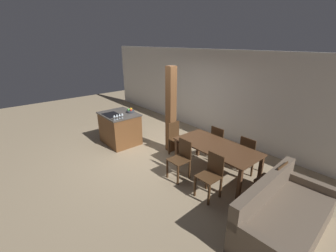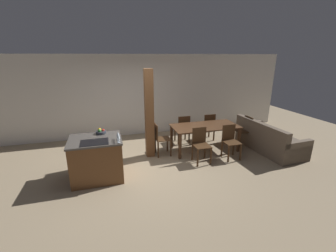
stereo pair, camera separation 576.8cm
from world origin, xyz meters
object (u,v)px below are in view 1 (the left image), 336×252
(fruit_bowl, at_px, (130,111))
(dining_table, at_px, (216,149))
(wine_glass_middle, at_px, (117,116))
(dining_chair_near_right, at_px, (211,175))
(dining_chair_head_end, at_px, (177,138))
(dining_chair_far_left, at_px, (219,142))
(kitchen_island, at_px, (120,128))
(wine_glass_far, at_px, (120,115))
(dining_chair_near_left, at_px, (181,158))
(couch, at_px, (283,217))
(wine_glass_near, at_px, (114,116))
(dining_chair_far_right, at_px, (249,153))
(dining_chair_foot_end, at_px, (272,182))
(wine_glass_end, at_px, (122,114))
(timber_post, at_px, (171,111))

(fruit_bowl, height_order, dining_table, fruit_bowl)
(fruit_bowl, xyz_separation_m, wine_glass_middle, (0.35, -0.63, 0.07))
(dining_chair_near_right, height_order, dining_chair_head_end, same)
(wine_glass_middle, xyz_separation_m, dining_chair_far_left, (2.06, 1.80, -0.58))
(kitchen_island, distance_m, fruit_bowl, 0.62)
(kitchen_island, distance_m, wine_glass_far, 0.79)
(dining_table, relative_size, dining_chair_head_end, 2.13)
(wine_glass_far, height_order, dining_chair_near_left, wine_glass_far)
(fruit_bowl, xyz_separation_m, dining_table, (2.85, 0.49, -0.34))
(kitchen_island, xyz_separation_m, dining_chair_near_right, (3.40, 0.12, 0.01))
(dining_chair_far_left, bearing_deg, fruit_bowl, 25.84)
(dining_chair_far_left, xyz_separation_m, couch, (2.21, -1.21, -0.19))
(wine_glass_near, distance_m, dining_table, 2.79)
(fruit_bowl, height_order, dining_chair_far_right, fruit_bowl)
(dining_chair_head_end, bearing_deg, dining_chair_foot_end, -90.00)
(dining_chair_near_right, distance_m, dining_chair_far_right, 1.37)
(fruit_bowl, bearing_deg, couch, -0.44)
(wine_glass_near, relative_size, dining_chair_far_right, 0.17)
(dining_chair_near_left, relative_size, dining_chair_head_end, 1.00)
(wine_glass_end, bearing_deg, kitchen_island, 162.80)
(fruit_bowl, bearing_deg, dining_chair_head_end, 17.64)
(wine_glass_near, distance_m, wine_glass_end, 0.24)
(dining_table, relative_size, couch, 0.93)
(dining_chair_near_right, bearing_deg, dining_chair_near_left, 180.00)
(dining_chair_near_right, bearing_deg, dining_chair_far_right, 90.00)
(dining_table, bearing_deg, dining_chair_near_right, -58.03)
(dining_chair_foot_end, bearing_deg, couch, 41.55)
(kitchen_island, relative_size, dining_chair_foot_end, 1.24)
(dining_table, bearing_deg, couch, -16.28)
(dining_chair_near_left, bearing_deg, dining_chair_head_end, 142.45)
(fruit_bowl, bearing_deg, dining_table, 9.67)
(kitchen_island, height_order, dining_chair_far_left, kitchen_island)
(fruit_bowl, height_order, couch, fruit_bowl)
(kitchen_island, bearing_deg, fruit_bowl, 67.93)
(wine_glass_middle, xyz_separation_m, wine_glass_far, (0.00, 0.08, 0.00))
(dining_table, bearing_deg, dining_chair_near_left, -121.97)
(wine_glass_near, bearing_deg, kitchen_island, 141.34)
(dining_chair_head_end, bearing_deg, dining_chair_far_left, -52.45)
(dining_chair_far_right, height_order, timber_post, timber_post)
(wine_glass_end, relative_size, dining_chair_far_right, 0.17)
(wine_glass_middle, xyz_separation_m, dining_chair_near_left, (2.06, 0.42, -0.58))
(dining_chair_near_right, height_order, dining_chair_foot_end, same)
(dining_chair_far_right, bearing_deg, dining_table, 58.03)
(kitchen_island, distance_m, dining_chair_head_end, 1.84)
(dining_chair_near_right, relative_size, dining_chair_far_left, 1.00)
(dining_chair_head_end, height_order, dining_chair_foot_end, same)
(wine_glass_end, xyz_separation_m, timber_post, (0.89, 0.99, 0.12))
(timber_post, bearing_deg, wine_glass_middle, -127.63)
(wine_glass_middle, distance_m, dining_chair_head_end, 1.71)
(dining_chair_far_left, xyz_separation_m, dining_chair_foot_end, (1.75, -0.69, 0.00))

